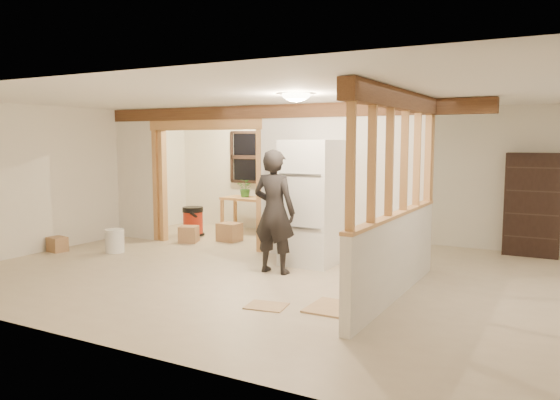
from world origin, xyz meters
The scene contains 28 objects.
floor centered at (0.00, 0.00, -0.01)m, with size 9.00×6.50×0.01m, color #C1AF90.
ceiling centered at (0.00, 0.00, 2.50)m, with size 9.00×6.50×0.01m, color white.
wall_back centered at (0.00, 3.25, 1.25)m, with size 9.00×0.01×2.50m, color silver.
wall_front centered at (0.00, -3.25, 1.25)m, with size 9.00×0.01×2.50m, color silver.
wall_left centered at (-4.50, 0.00, 1.25)m, with size 0.01×6.50×2.50m, color silver.
partition_left_stub centered at (-4.05, 1.20, 1.25)m, with size 0.90×0.12×2.50m, color silver.
partition_center centered at (0.20, 1.20, 1.25)m, with size 2.80×0.12×2.50m, color silver.
doorway_frame centered at (-2.40, 1.20, 1.10)m, with size 2.46×0.14×2.20m, color tan.
header_beam_back centered at (-1.00, 1.20, 2.38)m, with size 7.00×0.18×0.22m, color brown.
header_beam_right centered at (1.60, -0.40, 2.38)m, with size 0.18×3.30×0.22m, color brown.
pony_wall centered at (1.60, -0.40, 0.50)m, with size 0.12×3.20×1.00m, color silver.
stud_partition centered at (1.60, -0.40, 1.66)m, with size 0.14×3.20×1.32m, color tan.
window_back centered at (-2.60, 3.17, 1.55)m, with size 1.12×0.10×1.10m, color black.
ceiling_dome_main centered at (0.30, -0.50, 2.48)m, with size 0.36×0.36×0.16m, color #FFEABF.
ceiling_dome_util centered at (-2.50, 2.30, 2.48)m, with size 0.32×0.32×0.14m, color #FFEABF.
hanging_bulb centered at (-2.00, 1.60, 2.18)m, with size 0.07×0.07×0.07m, color #FFD88C.
refrigerator centered at (-0.08, 0.76, 0.96)m, with size 0.79×0.77×1.92m, color white.
woman centered at (-0.30, -0.01, 0.89)m, with size 0.65×0.43×1.78m, color black.
work_table centered at (-2.39, 2.70, 0.37)m, with size 1.17×0.59×0.74m, color tan.
potted_plant centered at (-2.52, 2.74, 0.93)m, with size 0.34×0.29×0.37m, color #345D26.
shop_vac centered at (-3.24, 1.89, 0.29)m, with size 0.45×0.45×0.59m, color #AA2613.
bookshelf centered at (2.86, 3.04, 0.85)m, with size 0.85×0.28×1.71m, color black.
bucket centered at (-3.39, -0.07, 0.20)m, with size 0.32×0.32×0.40m, color white.
box_util_a centered at (-2.27, 1.75, 0.17)m, with size 0.40×0.34×0.34m, color #A4784F.
box_util_b centered at (-2.87, 1.28, 0.15)m, with size 0.33×0.33×0.30m, color #A4784F.
box_front centered at (-4.32, -0.50, 0.13)m, with size 0.31×0.25×0.25m, color #A4784F.
floor_panel_near centered at (1.17, -1.17, 0.01)m, with size 0.62×0.62×0.02m, color tan.
floor_panel_far centered at (0.42, -1.48, 0.01)m, with size 0.45×0.36×0.01m, color tan.
Camera 1 is at (3.50, -6.76, 1.90)m, focal length 35.00 mm.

